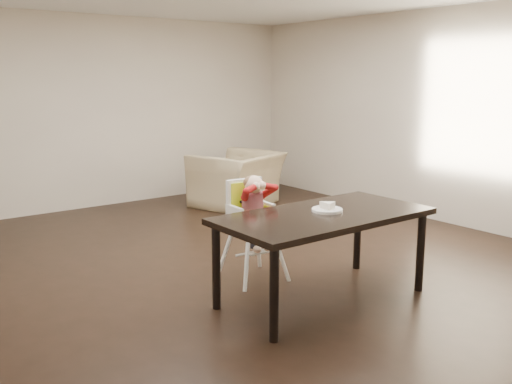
% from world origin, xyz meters
% --- Properties ---
extents(ground, '(7.00, 7.00, 0.00)m').
position_xyz_m(ground, '(0.00, 0.00, 0.00)').
color(ground, black).
rests_on(ground, ground).
extents(room_walls, '(6.02, 7.02, 2.71)m').
position_xyz_m(room_walls, '(0.00, 0.00, 1.86)').
color(room_walls, '#C2B3A1').
rests_on(room_walls, ground).
extents(dining_table, '(1.80, 0.90, 0.75)m').
position_xyz_m(dining_table, '(-0.07, -1.04, 0.67)').
color(dining_table, black).
rests_on(dining_table, ground).
extents(high_chair, '(0.43, 0.43, 0.98)m').
position_xyz_m(high_chair, '(-0.24, -0.27, 0.69)').
color(high_chair, white).
rests_on(high_chair, ground).
extents(plate, '(0.27, 0.27, 0.07)m').
position_xyz_m(plate, '(-0.00, -1.01, 0.78)').
color(plate, white).
rests_on(plate, dining_table).
extents(armchair, '(1.37, 1.12, 1.03)m').
position_xyz_m(armchair, '(1.44, 2.34, 0.51)').
color(armchair, tan).
rests_on(armchair, ground).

